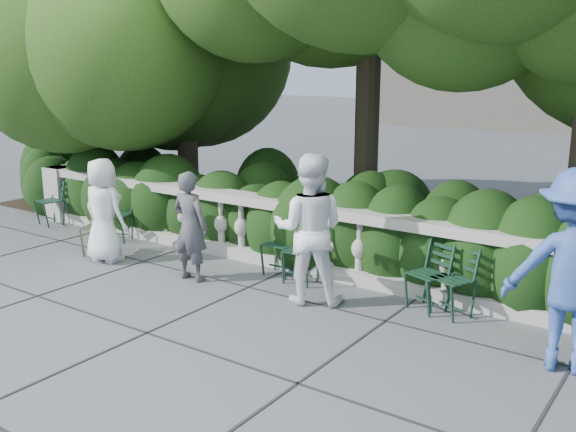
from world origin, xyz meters
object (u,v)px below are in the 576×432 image
Objects in this scene: chair_c at (295,286)px; chair_a at (44,226)px; chair_e at (441,318)px; chair_f at (418,312)px; person_older_blue at (573,271)px; chair_d at (274,277)px; person_woman_grey at (190,226)px; chair_weathered at (95,258)px; chair_b at (114,243)px; person_businessman at (104,211)px; person_casual_man at (309,229)px.

chair_a is at bearing 174.62° from chair_c.
chair_f is (-0.30, 0.01, 0.00)m from chair_e.
person_older_blue is at bearing 4.40° from chair_f.
chair_d is 0.56× the size of person_woman_grey.
chair_d is at bearing -160.59° from chair_f.
chair_e is 1.00× the size of chair_weathered.
chair_e is 1.82m from person_older_blue.
chair_e is at bearing -3.36° from chair_c.
chair_b and chair_e have the same top height.
chair_f and chair_weathered have the same top height.
person_businessman is at bearing -171.72° from chair_c.
chair_b and chair_d have the same top height.
person_woman_grey is 1.78m from person_casual_man.
chair_d is 0.45× the size of person_casual_man.
chair_c is 0.43× the size of person_older_blue.
person_casual_man reaches higher than chair_f.
chair_weathered is at bearing -9.20° from person_older_blue.
person_older_blue is (1.74, -0.52, 0.98)m from chair_f.
chair_a is at bearing 178.77° from chair_d.
chair_f is at bearing -3.44° from chair_d.
chair_f is at bearing -20.86° from chair_b.
chair_a is 1.00× the size of chair_f.
person_older_blue is (6.42, 0.23, 0.21)m from person_businessman.
person_older_blue reaches higher than chair_a.
chair_a and chair_b have the same top height.
chair_c is 3.30m from chair_weathered.
chair_d is (5.14, 0.06, 0.00)m from chair_a.
chair_c is 1.72m from chair_f.
chair_e is at bearing -171.80° from person_woman_grey.
chair_weathered is (-3.22, -0.70, 0.00)m from chair_c.
chair_a is 1.00× the size of chair_weathered.
chair_e is 0.56× the size of person_woman_grey.
chair_c is at bearing -63.82° from person_casual_man.
chair_e is 0.43× the size of person_older_blue.
person_older_blue reaches higher than person_businessman.
person_casual_man is at bearing -17.16° from chair_weathered.
chair_d is at bearing -19.62° from chair_b.
chair_b is at bearing -47.46° from person_businessman.
chair_a is 0.56× the size of person_woman_grey.
person_woman_grey is at bearing -36.04° from chair_b.
chair_e is 1.00× the size of chair_f.
chair_f is at bearing -27.74° from person_older_blue.
person_businessman reaches higher than chair_d.
chair_b is 1.00× the size of chair_c.
chair_d is 2.91m from chair_weathered.
chair_d is 1.35m from person_woman_grey.
person_businessman is at bearing -67.67° from chair_b.
person_businessman reaches higher than chair_e.
chair_b is 0.83m from chair_weathered.
chair_b is 5.35m from chair_f.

